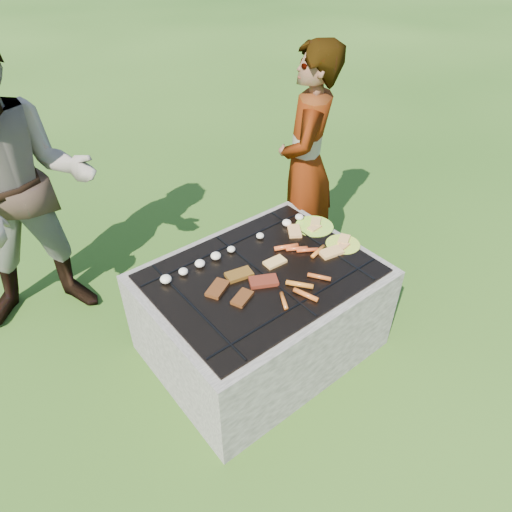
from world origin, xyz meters
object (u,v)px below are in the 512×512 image
Objects in this scene: cook at (306,165)px; bystander at (18,192)px; plate_near at (343,244)px; plate_far at (314,226)px; fire_pit at (261,314)px.

bystander is (-1.72, 0.63, 0.12)m from cook.
plate_far is at bearing 90.29° from plate_near.
plate_near is 1.94m from bystander.
plate_far is 0.25m from plate_near.
bystander is at bearing -60.00° from cook.
fire_pit is 4.17× the size of plate_far.
plate_far is 1.79m from bystander.
plate_far is 1.48× the size of plate_near.
plate_far reaches higher than fire_pit.
plate_far is at bearing 14.55° from fire_pit.
fire_pit is 1.12m from cook.
cook is 0.87× the size of bystander.
fire_pit is 0.79× the size of cook.
bystander is (-0.89, 1.15, 0.66)m from fire_pit.
fire_pit is 0.69× the size of bystander.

